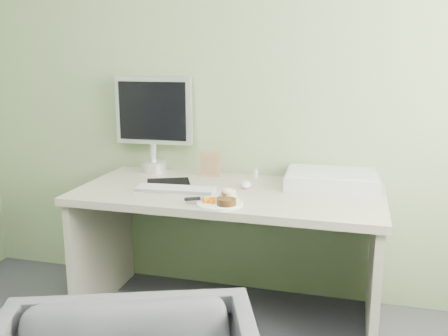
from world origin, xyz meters
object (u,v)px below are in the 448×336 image
(scanner, at_px, (331,180))
(monitor, at_px, (154,119))
(desk, at_px, (229,223))
(plate, at_px, (220,204))

(scanner, relative_size, monitor, 0.86)
(desk, height_order, monitor, monitor)
(plate, bearing_deg, scanner, 43.67)
(desk, bearing_deg, scanner, 21.81)
(desk, height_order, plate, plate)
(desk, height_order, scanner, scanner)
(desk, relative_size, scanner, 3.29)
(plate, bearing_deg, desk, 95.43)
(plate, bearing_deg, monitor, 134.83)
(desk, distance_m, plate, 0.32)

